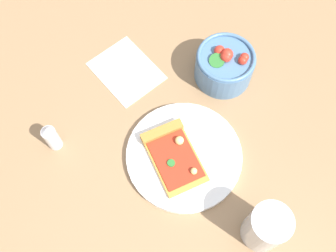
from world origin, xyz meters
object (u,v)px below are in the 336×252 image
(pepper_shaker, at_px, (51,137))
(pizza_slice_main, at_px, (172,152))
(plate, at_px, (184,156))
(soda_glass, at_px, (266,227))
(paper_napkin, at_px, (126,71))
(salad_bowl, at_px, (224,65))

(pepper_shaker, bearing_deg, pizza_slice_main, 111.90)
(pizza_slice_main, bearing_deg, plate, 111.61)
(pizza_slice_main, xyz_separation_m, pepper_shaker, (0.09, -0.22, 0.02))
(plate, xyz_separation_m, soda_glass, (0.07, 0.19, 0.05))
(pepper_shaker, bearing_deg, soda_glass, 94.03)
(soda_glass, xyz_separation_m, paper_napkin, (-0.19, -0.40, -0.05))
(plate, distance_m, salad_bowl, 0.22)
(salad_bowl, height_order, pepper_shaker, salad_bowl)
(plate, bearing_deg, soda_glass, 70.75)
(plate, xyz_separation_m, pepper_shaker, (0.10, -0.24, 0.03))
(pepper_shaker, bearing_deg, paper_napkin, 170.19)
(pizza_slice_main, distance_m, pepper_shaker, 0.24)
(pizza_slice_main, xyz_separation_m, paper_napkin, (-0.13, -0.18, -0.02))
(plate, distance_m, soda_glass, 0.21)
(plate, xyz_separation_m, pizza_slice_main, (0.01, -0.02, 0.01))
(soda_glass, distance_m, pepper_shaker, 0.44)
(salad_bowl, relative_size, paper_napkin, 0.84)
(plate, relative_size, salad_bowl, 1.86)
(pizza_slice_main, bearing_deg, soda_glass, 74.82)
(pizza_slice_main, height_order, pepper_shaker, pepper_shaker)
(pizza_slice_main, relative_size, soda_glass, 1.51)
(soda_glass, bearing_deg, paper_napkin, -115.27)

